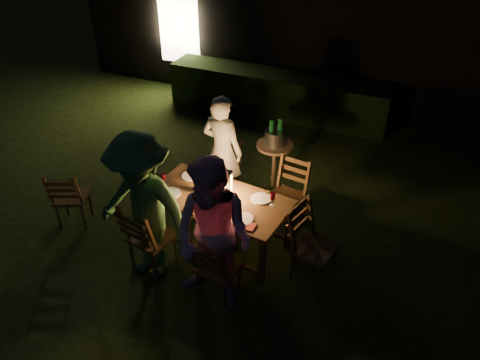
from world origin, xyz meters
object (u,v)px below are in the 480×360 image
at_px(chair_far_left, 221,184).
at_px(chair_far_right, 286,205).
at_px(chair_near_right, 218,278).
at_px(chair_near_left, 152,248).
at_px(chair_spare, 73,206).
at_px(person_house_side, 222,151).
at_px(person_opp_right, 213,237).
at_px(bottle_bucket_a, 271,135).
at_px(lantern, 224,186).
at_px(person_opp_left, 143,209).
at_px(side_table, 275,149).
at_px(ice_bucket, 275,138).
at_px(dining_table, 219,202).
at_px(bottle_bucket_b, 280,134).
at_px(chair_end, 312,258).
at_px(bottle_table, 201,182).

xyz_separation_m(chair_far_left, chair_far_right, (0.99, -0.11, -0.00)).
height_order(chair_near_right, chair_far_right, chair_far_right).
relative_size(chair_near_left, chair_spare, 1.12).
bearing_deg(chair_far_right, chair_near_left, 58.63).
relative_size(person_house_side, person_opp_right, 0.90).
relative_size(chair_far_left, person_house_side, 0.60).
xyz_separation_m(person_house_side, bottle_bucket_a, (0.49, 0.56, 0.07)).
xyz_separation_m(chair_near_left, lantern, (0.59, 0.76, 0.56)).
relative_size(chair_spare, person_opp_left, 0.49).
bearing_deg(bottle_bucket_a, chair_far_right, -55.53).
height_order(side_table, ice_bucket, ice_bucket).
relative_size(chair_far_left, person_opp_right, 0.53).
xyz_separation_m(dining_table, person_house_side, (-0.36, 0.86, 0.17)).
bearing_deg(bottle_bucket_a, chair_spare, -138.67).
bearing_deg(bottle_bucket_b, chair_near_right, -86.88).
xyz_separation_m(chair_spare, lantern, (2.00, 0.45, 0.59)).
relative_size(chair_end, chair_spare, 1.11).
bearing_deg(person_opp_left, chair_far_left, 90.02).
xyz_separation_m(lantern, bottle_bucket_b, (0.18, 1.46, 0.01)).
bearing_deg(chair_end, person_opp_right, -35.54).
xyz_separation_m(person_house_side, person_opp_left, (-0.18, -1.63, 0.11)).
bearing_deg(chair_far_right, bottle_bucket_b, -55.66).
xyz_separation_m(person_opp_right, bottle_bucket_a, (-0.22, 2.29, -0.02)).
xyz_separation_m(chair_far_left, person_house_side, (0.01, 0.05, 0.51)).
bearing_deg(chair_end, dining_table, -81.96).
height_order(chair_near_left, person_opp_right, person_opp_right).
bearing_deg(chair_near_left, person_opp_right, 0.98).
distance_m(chair_near_right, ice_bucket, 2.35).
height_order(chair_far_right, bottle_table, bottle_table).
relative_size(chair_near_left, chair_far_right, 1.06).
bearing_deg(person_house_side, person_opp_right, 118.76).
distance_m(dining_table, chair_near_left, 0.95).
distance_m(chair_near_left, chair_spare, 1.45).
relative_size(person_house_side, side_table, 2.26).
distance_m(person_opp_left, bottle_bucket_a, 2.30).
bearing_deg(bottle_bucket_b, chair_spare, -138.78).
height_order(person_house_side, person_opp_left, person_opp_left).
bearing_deg(lantern, person_house_side, 116.62).
relative_size(person_opp_left, bottle_table, 6.55).
height_order(chair_far_left, chair_end, chair_end).
distance_m(dining_table, chair_spare, 2.02).
bearing_deg(chair_near_left, bottle_table, 79.45).
distance_m(bottle_table, bottle_bucket_b, 1.56).
bearing_deg(ice_bucket, lantern, -95.19).
bearing_deg(chair_far_left, bottle_bucket_b, -125.75).
xyz_separation_m(person_opp_right, bottle_table, (-0.60, 0.89, -0.05)).
height_order(chair_near_right, chair_spare, chair_near_right).
bearing_deg(ice_bucket, chair_end, -57.09).
xyz_separation_m(chair_far_left, ice_bucket, (0.55, 0.65, 0.53)).
height_order(person_opp_right, bottle_bucket_a, person_opp_right).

